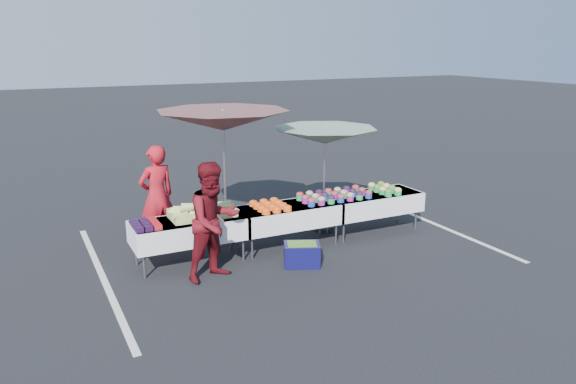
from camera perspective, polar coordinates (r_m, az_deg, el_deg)
name	(u,v)px	position (r m, az deg, el deg)	size (l,w,h in m)	color
ground	(288,246)	(10.11, 0.00, -5.48)	(80.00, 80.00, 0.00)	black
stripe_left	(103,278)	(9.24, -18.26, -8.30)	(0.10, 5.00, 0.00)	silver
stripe_right	(428,221)	(11.80, 14.06, -2.89)	(0.10, 5.00, 0.00)	silver
table_left	(189,229)	(9.30, -10.01, -3.76)	(1.86, 0.81, 0.75)	white
table_center	(288,215)	(9.92, 0.00, -2.33)	(1.86, 0.81, 0.75)	white
table_right	(372,202)	(10.81, 8.58, -1.03)	(1.86, 0.81, 0.75)	white
berry_punnets	(145,224)	(9.02, -14.28, -3.22)	(0.40, 0.54, 0.08)	black
corn_pile	(203,212)	(9.33, -8.66, -1.97)	(1.16, 0.57, 0.26)	#AFB85E
plastic_bags	(212,221)	(9.05, -7.69, -2.91)	(0.30, 0.25, 0.05)	white
carrot_bowls	(270,206)	(9.70, -1.83, -1.39)	(0.55, 0.69, 0.11)	#FF5F1C
potato_cups	(334,195)	(10.29, 4.74, -0.30)	(1.34, 0.58, 0.16)	#223EA0
bean_baskets	(385,189)	(10.88, 9.78, 0.34)	(0.36, 0.68, 0.15)	green
vendor	(157,196)	(10.18, -13.17, -0.38)	(0.66, 0.43, 1.81)	red
customer	(214,221)	(8.56, -7.54, -2.96)	(0.89, 0.69, 1.83)	#5D0E15
umbrella_left	(223,122)	(9.95, -6.62, 7.13)	(2.86, 2.86, 2.42)	black
umbrella_right	(325,137)	(10.52, 3.76, 5.64)	(2.01, 2.01, 2.02)	black
storage_bin	(302,254)	(9.20, 1.41, -6.30)	(0.69, 0.61, 0.38)	#0D0D42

